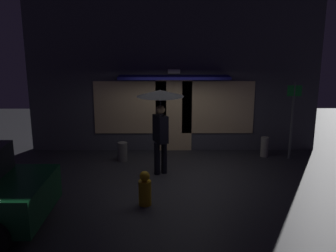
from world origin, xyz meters
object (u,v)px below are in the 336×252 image
sidewalk_bollard_2 (264,147)px  person_with_umbrella (160,109)px  fire_hydrant (145,189)px  sidewalk_bollard (123,152)px  street_sign_post (292,116)px

sidewalk_bollard_2 → person_with_umbrella: bearing=-155.3°
fire_hydrant → person_with_umbrella: bearing=80.4°
sidewalk_bollard → sidewalk_bollard_2: bearing=5.2°
person_with_umbrella → sidewalk_bollard_2: size_ratio=3.72×
fire_hydrant → sidewalk_bollard: bearing=105.4°
person_with_umbrella → fire_hydrant: 2.29m
person_with_umbrella → sidewalk_bollard: (-1.09, 1.02, -1.43)m
sidewalk_bollard_2 → fire_hydrant: fire_hydrant is taller
person_with_umbrella → sidewalk_bollard: bearing=21.4°
street_sign_post → fire_hydrant: (-4.01, -2.99, -0.93)m
street_sign_post → fire_hydrant: bearing=-143.3°
person_with_umbrella → street_sign_post: 3.91m
sidewalk_bollard → sidewalk_bollard_2: 4.14m
street_sign_post → fire_hydrant: street_sign_post is taller
person_with_umbrella → fire_hydrant: (-0.31, -1.82, -1.35)m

